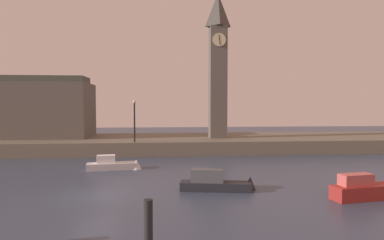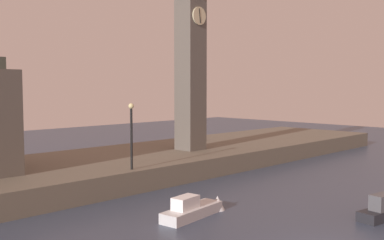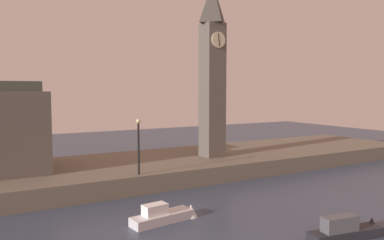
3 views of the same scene
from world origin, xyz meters
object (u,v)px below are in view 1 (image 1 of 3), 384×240
(parliament_hall, at_px, (19,108))
(streetlamp, at_px, (134,116))
(boat_barge_dark, at_px, (221,183))
(boat_ferry_white, at_px, (117,165))
(clock_tower, at_px, (218,63))
(boat_dinghy_red, at_px, (367,190))
(mooring_post_right, at_px, (148,235))

(parliament_hall, relative_size, streetlamp, 3.67)
(streetlamp, height_order, boat_barge_dark, streetlamp)
(streetlamp, height_order, boat_ferry_white, streetlamp)
(boat_barge_dark, bearing_deg, clock_tower, 81.21)
(boat_dinghy_red, bearing_deg, mooring_post_right, -149.59)
(boat_ferry_white, distance_m, boat_dinghy_red, 18.33)
(streetlamp, distance_m, mooring_post_right, 24.23)
(mooring_post_right, bearing_deg, boat_dinghy_red, 30.41)
(streetlamp, xyz_separation_m, boat_dinghy_red, (14.52, -16.86, -3.63))
(mooring_post_right, distance_m, boat_ferry_white, 17.36)
(streetlamp, relative_size, boat_barge_dark, 0.87)
(mooring_post_right, height_order, boat_dinghy_red, mooring_post_right)
(parliament_hall, height_order, boat_ferry_white, parliament_hall)
(mooring_post_right, height_order, boat_barge_dark, mooring_post_right)
(clock_tower, xyz_separation_m, streetlamp, (-9.39, -4.00, -6.10))
(streetlamp, distance_m, boat_barge_dark, 16.13)
(boat_dinghy_red, bearing_deg, boat_ferry_white, 147.06)
(clock_tower, relative_size, parliament_hall, 1.06)
(mooring_post_right, distance_m, boat_barge_dark, 10.51)
(boat_barge_dark, bearing_deg, boat_dinghy_red, -18.19)
(parliament_hall, distance_m, boat_dinghy_red, 37.15)
(clock_tower, height_order, boat_dinghy_red, clock_tower)
(parliament_hall, relative_size, mooring_post_right, 6.88)
(boat_barge_dark, xyz_separation_m, boat_dinghy_red, (7.96, -2.61, 0.10))
(boat_ferry_white, bearing_deg, clock_tower, 46.75)
(clock_tower, height_order, boat_barge_dark, clock_tower)
(boat_barge_dark, distance_m, boat_dinghy_red, 8.37)
(parliament_hall, distance_m, mooring_post_right, 34.76)
(streetlamp, xyz_separation_m, boat_barge_dark, (6.57, -14.25, -3.73))
(boat_dinghy_red, bearing_deg, clock_tower, 103.83)
(clock_tower, height_order, mooring_post_right, clock_tower)
(streetlamp, relative_size, boat_dinghy_red, 1.00)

